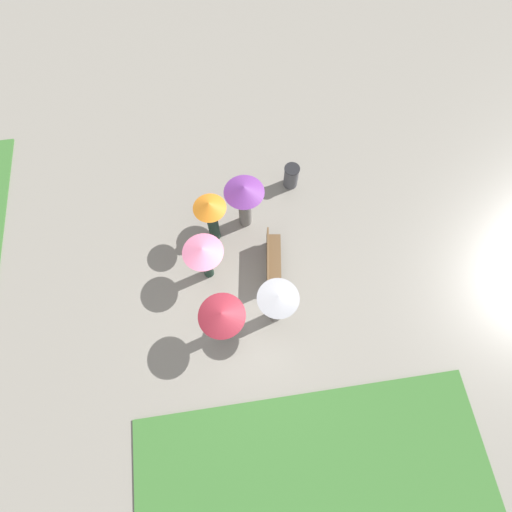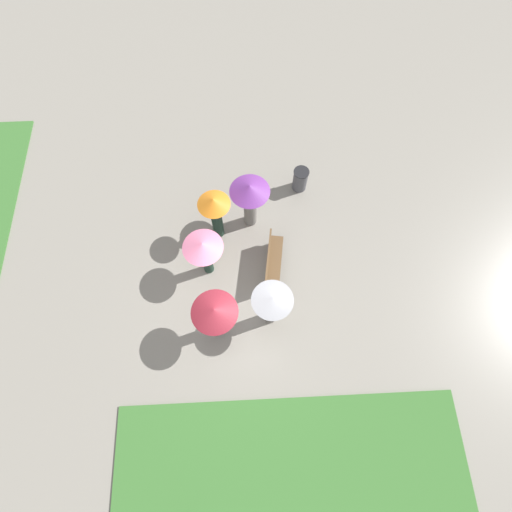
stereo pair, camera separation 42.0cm
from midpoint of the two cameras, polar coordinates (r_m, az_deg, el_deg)
ground_plane at (r=11.51m, az=-2.36°, el=-8.82°), size 90.00×90.00×0.00m
park_bench at (r=11.56m, az=1.18°, el=-0.63°), size 1.74×0.67×0.90m
trash_bin at (r=13.02m, az=4.10°, el=11.25°), size 0.49×0.49×0.85m
crowd_person_orange at (r=11.25m, az=-7.53°, el=5.93°), size 0.92×0.92×1.99m
crowd_person_grey at (r=10.20m, az=1.91°, el=-6.64°), size 1.07×1.07×1.91m
crowd_person_pink at (r=10.74m, az=-8.60°, el=0.14°), size 1.10×1.10×1.79m
crowd_person_maroon at (r=9.98m, az=-6.03°, el=-8.81°), size 1.17×1.17×1.96m
crowd_person_purple at (r=11.40m, az=-2.74°, el=8.33°), size 1.14×1.14×1.98m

